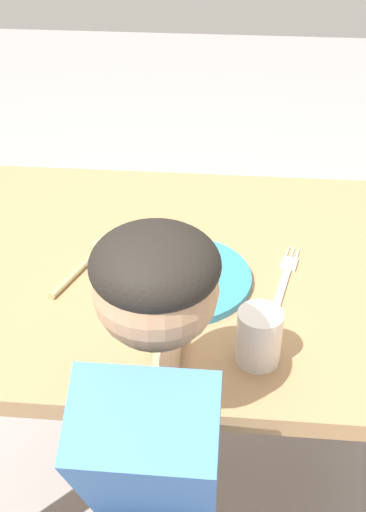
% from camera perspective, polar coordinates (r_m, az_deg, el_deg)
% --- Properties ---
extents(ground_plane, '(8.00, 8.00, 0.00)m').
position_cam_1_polar(ground_plane, '(1.81, -0.41, -19.27)').
color(ground_plane, gray).
extents(dining_table, '(1.11, 0.77, 0.71)m').
position_cam_1_polar(dining_table, '(1.36, -0.51, -3.74)').
color(dining_table, '#A1774D').
rests_on(dining_table, ground_plane).
extents(plate, '(0.27, 0.27, 0.06)m').
position_cam_1_polar(plate, '(1.25, -0.09, -1.61)').
color(plate, teal).
rests_on(plate, dining_table).
extents(fork, '(0.06, 0.21, 0.01)m').
position_cam_1_polar(fork, '(1.28, 8.80, -1.88)').
color(fork, silver).
rests_on(fork, dining_table).
extents(spoon, '(0.10, 0.21, 0.02)m').
position_cam_1_polar(spoon, '(1.33, -7.85, 0.04)').
color(spoon, tan).
rests_on(spoon, dining_table).
extents(drinking_cup, '(0.07, 0.07, 0.10)m').
position_cam_1_polar(drinking_cup, '(1.07, 6.59, -6.96)').
color(drinking_cup, silver).
rests_on(drinking_cup, dining_table).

